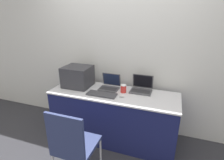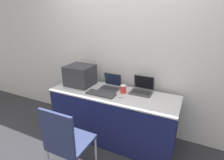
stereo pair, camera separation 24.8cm
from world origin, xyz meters
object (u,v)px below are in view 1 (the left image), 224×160
(external_keyboard, at_px, (102,94))
(mouse, at_px, (122,96))
(chair, at_px, (73,143))
(printer, at_px, (78,76))
(laptop_left, at_px, (110,85))
(coffee_cup, at_px, (123,89))
(laptop_right, at_px, (142,88))

(external_keyboard, xyz_separation_m, mouse, (0.28, 0.03, 0.01))
(external_keyboard, distance_m, chair, 0.78)
(printer, relative_size, laptop_left, 1.43)
(printer, xyz_separation_m, external_keyboard, (0.48, -0.18, -0.16))
(chair, bearing_deg, mouse, 67.58)
(laptop_left, xyz_separation_m, coffee_cup, (0.23, -0.07, 0.01))
(external_keyboard, relative_size, chair, 0.45)
(laptop_left, distance_m, laptop_right, 0.48)
(coffee_cup, distance_m, chair, 1.02)
(laptop_left, bearing_deg, printer, -171.69)
(laptop_right, bearing_deg, printer, -171.73)
(laptop_right, bearing_deg, laptop_left, -171.77)
(external_keyboard, distance_m, mouse, 0.28)
(laptop_right, xyz_separation_m, mouse, (-0.21, -0.30, -0.04))
(mouse, bearing_deg, laptop_left, 137.78)
(coffee_cup, bearing_deg, chair, -107.38)
(laptop_right, height_order, mouse, laptop_right)
(laptop_right, distance_m, chair, 1.23)
(mouse, bearing_deg, chair, -112.42)
(coffee_cup, bearing_deg, laptop_left, 164.29)
(coffee_cup, height_order, chair, chair)
(coffee_cup, relative_size, chair, 0.12)
(laptop_left, distance_m, coffee_cup, 0.24)
(laptop_right, xyz_separation_m, external_keyboard, (-0.50, -0.33, -0.04))
(printer, relative_size, coffee_cup, 3.61)
(external_keyboard, bearing_deg, laptop_left, 84.55)
(mouse, relative_size, chair, 0.08)
(chair, bearing_deg, laptop_right, 63.58)
(coffee_cup, bearing_deg, laptop_right, 29.35)
(external_keyboard, bearing_deg, mouse, 5.09)
(printer, bearing_deg, mouse, -11.90)
(coffee_cup, xyz_separation_m, mouse, (0.02, -0.17, -0.04))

